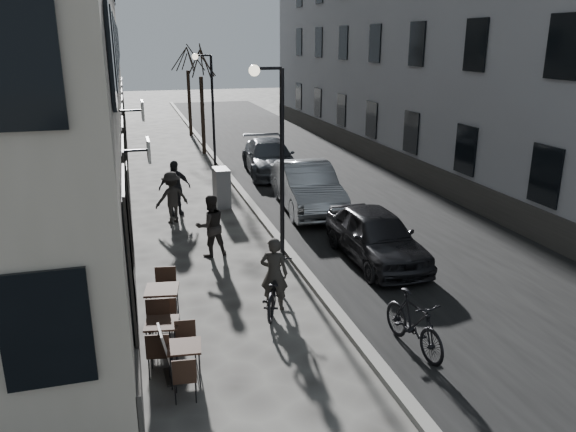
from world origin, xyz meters
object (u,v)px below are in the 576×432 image
bicycle (274,287)px  pedestrian_mid (172,197)px  streetlamp_near (276,142)px  car_mid (307,187)px  pedestrian_near (211,226)px  car_near (376,236)px  streetlamp_far (209,97)px  sign_board (169,358)px  bistro_set_b (163,336)px  bistro_set_c (163,303)px  car_far (269,157)px  tree_near (200,61)px  moped (414,323)px  tree_far (187,57)px  pedestrian_far (175,188)px  bistro_set_a (185,359)px  utility_cabinet (222,187)px

bicycle → pedestrian_mid: (-1.62, 6.82, 0.33)m
streetlamp_near → car_mid: size_ratio=1.04×
pedestrian_near → car_near: 4.46m
streetlamp_far → pedestrian_near: bearing=-98.4°
sign_board → bistro_set_b: bearing=90.6°
bicycle → pedestrian_mid: 7.02m
bistro_set_c → car_far: car_far is taller
sign_board → tree_near: bearing=77.2°
bistro_set_b → moped: (4.60, -1.00, 0.11)m
streetlamp_far → car_mid: 8.62m
pedestrian_mid → tree_far: bearing=-115.0°
streetlamp_far → bistro_set_b: bearing=-101.5°
tree_near → bistro_set_b: tree_near is taller
sign_board → pedestrian_far: pedestrian_far is taller
streetlamp_near → streetlamp_far: bearing=90.0°
tree_far → pedestrian_near: tree_far is taller
bistro_set_c → car_mid: bearing=62.2°
pedestrian_near → pedestrian_far: bearing=-92.5°
pedestrian_near → moped: size_ratio=0.92×
bistro_set_b → pedestrian_mid: size_ratio=0.90×
bistro_set_a → bistro_set_b: size_ratio=0.93×
streetlamp_far → pedestrian_near: (-1.70, -11.48, -2.30)m
pedestrian_far → moped: bearing=-83.0°
sign_board → moped: (4.56, -0.30, 0.17)m
tree_far → pedestrian_mid: size_ratio=3.39×
bistro_set_a → moped: size_ratio=0.76×
tree_far → bistro_set_b: 25.98m
utility_cabinet → pedestrian_near: (-1.07, -4.68, 0.18)m
utility_cabinet → bistro_set_c: bearing=-109.1°
streetlamp_near → tree_near: size_ratio=0.89×
streetlamp_near → utility_cabinet: streetlamp_near is taller
bistro_set_b → streetlamp_far: bearing=88.3°
streetlamp_near → tree_far: size_ratio=0.89×
tree_near → bistro_set_a: tree_near is taller
streetlamp_near → utility_cabinet: size_ratio=3.73×
bicycle → bistro_set_b: bearing=50.9°
streetlamp_near → pedestrian_far: bearing=116.4°
bistro_set_b → car_far: car_far is taller
tree_near → bistro_set_a: bearing=-98.6°
bistro_set_c → pedestrian_far: size_ratio=0.90×
car_mid → moped: bearing=-91.2°
car_far → pedestrian_near: bearing=-108.5°
tree_far → pedestrian_far: 16.95m
bistro_set_b → utility_cabinet: bearing=84.1°
sign_board → pedestrian_near: size_ratio=0.56×
tree_far → pedestrian_near: size_ratio=3.32×
bistro_set_a → car_near: 6.94m
bistro_set_a → streetlamp_far: bearing=86.7°
sign_board → car_far: size_ratio=0.19×
sign_board → moped: moped is taller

